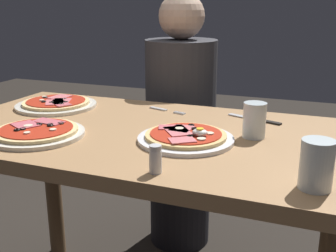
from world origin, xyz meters
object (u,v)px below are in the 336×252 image
Objects in this scene: water_glass_near at (316,168)px; salt_shaker at (155,159)px; fork at (164,110)px; pizza_across_left at (37,132)px; knife at (258,120)px; pizza_across_right at (56,104)px; water_glass_far at (254,122)px; pizza_foreground at (186,137)px; dining_table at (143,167)px; diner_person at (181,131)px.

water_glass_near is 0.35m from salt_shaker.
fork is at bearing 137.27° from water_glass_near.
knife is (0.58, 0.40, -0.01)m from pizza_across_left.
pizza_across_left is 0.36m from pizza_across_right.
water_glass_near is 1.04× the size of water_glass_far.
pizza_foreground reaches higher than knife.
fork is (0.40, 0.09, -0.01)m from pizza_across_right.
water_glass_far is (0.76, -0.10, 0.03)m from pizza_across_right.
water_glass_near reaches higher than water_glass_far.
water_glass_far reaches higher than pizza_across_right.
pizza_across_right is 0.74m from knife.
dining_table is 0.41m from knife.
water_glass_near is at bearing 7.18° from salt_shaker.
diner_person reaches higher than fork.
salt_shaker is (0.17, -0.30, 0.16)m from dining_table.
pizza_across_right is at bearing 54.89° from diner_person.
knife is 0.16× the size of diner_person.
dining_table is 1.10× the size of diner_person.
water_glass_far is (0.60, 0.22, 0.03)m from pizza_across_left.
salt_shaker is at bearing -16.43° from pizza_across_left.
pizza_foreground is 1.45× the size of knife.
salt_shaker is (-0.15, -0.53, 0.03)m from knife.
pizza_across_left is at bearing -120.27° from fork.
water_glass_far reaches higher than dining_table.
water_glass_near is (0.78, -0.08, 0.03)m from pizza_across_left.
diner_person is at bearing 100.40° from fork.
water_glass_near is 0.09× the size of diner_person.
pizza_foreground is 4.09× the size of salt_shaker.
salt_shaker is at bearing -88.18° from pizza_foreground.
pizza_across_left is at bearing -147.20° from dining_table.
water_glass_near is 0.73m from fork.
water_glass_far is 0.67× the size of fork.
water_glass_far is (0.17, 0.11, 0.03)m from pizza_foreground.
knife is at bearing 36.32° from dining_table.
pizza_across_left is 0.24× the size of diner_person.
water_glass_far is at bearing -7.54° from pizza_across_right.
salt_shaker is (0.43, -0.13, 0.02)m from pizza_across_left.
pizza_across_left is (-0.26, -0.17, 0.14)m from dining_table.
dining_table is at bearing -143.68° from knife.
water_glass_near reaches higher than knife.
water_glass_near is (0.94, -0.40, 0.03)m from pizza_across_right.
water_glass_far is (0.33, 0.05, 0.17)m from dining_table.
fork is at bearing 121.56° from pizza_foreground.
water_glass_far reaches higher than pizza_across_left.
water_glass_near is at bearing -29.06° from pizza_foreground.
water_glass_far is 0.38m from salt_shaker.
water_glass_near is 0.53m from knife.
fork is at bearing 100.40° from diner_person.
pizza_across_left is 0.48m from fork.
pizza_foreground is 1.77× the size of fork.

